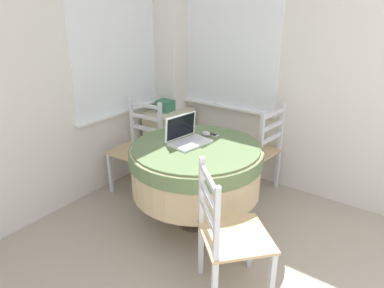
{
  "coord_description": "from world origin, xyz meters",
  "views": [
    {
      "loc": [
        -1.11,
        0.58,
        1.83
      ],
      "look_at": [
        1.17,
        2.24,
        0.67
      ],
      "focal_mm": 32.0,
      "sensor_mm": 36.0,
      "label": 1
    }
  ],
  "objects_px": {
    "cell_phone": "(213,135)",
    "corner_cabinet": "(170,138)",
    "round_dining_table": "(196,165)",
    "dining_chair_near_back_window": "(138,148)",
    "computer_mouse": "(206,134)",
    "dining_chair_camera_near": "(229,236)",
    "storage_box": "(165,105)",
    "dining_chair_near_right_window": "(258,151)",
    "laptop": "(187,137)"
  },
  "relations": [
    {
      "from": "laptop",
      "to": "dining_chair_camera_near",
      "type": "relative_size",
      "value": 0.4
    },
    {
      "from": "laptop",
      "to": "corner_cabinet",
      "type": "xyz_separation_m",
      "value": [
        0.77,
        0.84,
        -0.45
      ]
    },
    {
      "from": "round_dining_table",
      "to": "dining_chair_near_back_window",
      "type": "height_order",
      "value": "dining_chair_near_back_window"
    },
    {
      "from": "round_dining_table",
      "to": "computer_mouse",
      "type": "relative_size",
      "value": 13.68
    },
    {
      "from": "dining_chair_near_back_window",
      "to": "dining_chair_near_right_window",
      "type": "bearing_deg",
      "value": -56.65
    },
    {
      "from": "round_dining_table",
      "to": "dining_chair_near_back_window",
      "type": "xyz_separation_m",
      "value": [
        0.15,
        0.83,
        -0.11
      ]
    },
    {
      "from": "laptop",
      "to": "computer_mouse",
      "type": "bearing_deg",
      "value": -10.74
    },
    {
      "from": "laptop",
      "to": "cell_phone",
      "type": "xyz_separation_m",
      "value": [
        0.27,
        -0.09,
        -0.04
      ]
    },
    {
      "from": "cell_phone",
      "to": "corner_cabinet",
      "type": "relative_size",
      "value": 0.16
    },
    {
      "from": "computer_mouse",
      "to": "dining_chair_camera_near",
      "type": "relative_size",
      "value": 0.09
    },
    {
      "from": "storage_box",
      "to": "computer_mouse",
      "type": "bearing_deg",
      "value": -119.52
    },
    {
      "from": "laptop",
      "to": "dining_chair_near_back_window",
      "type": "distance_m",
      "value": 0.82
    },
    {
      "from": "cell_phone",
      "to": "corner_cabinet",
      "type": "bearing_deg",
      "value": 61.44
    },
    {
      "from": "cell_phone",
      "to": "dining_chair_near_right_window",
      "type": "height_order",
      "value": "dining_chair_near_right_window"
    },
    {
      "from": "laptop",
      "to": "dining_chair_near_right_window",
      "type": "relative_size",
      "value": 0.4
    },
    {
      "from": "cell_phone",
      "to": "dining_chair_near_back_window",
      "type": "bearing_deg",
      "value": 99.03
    },
    {
      "from": "laptop",
      "to": "dining_chair_near_right_window",
      "type": "bearing_deg",
      "value": -19.52
    },
    {
      "from": "corner_cabinet",
      "to": "storage_box",
      "type": "height_order",
      "value": "storage_box"
    },
    {
      "from": "dining_chair_near_back_window",
      "to": "computer_mouse",
      "type": "bearing_deg",
      "value": -83.63
    },
    {
      "from": "dining_chair_camera_near",
      "to": "cell_phone",
      "type": "bearing_deg",
      "value": 38.95
    },
    {
      "from": "cell_phone",
      "to": "corner_cabinet",
      "type": "height_order",
      "value": "cell_phone"
    },
    {
      "from": "cell_phone",
      "to": "dining_chair_camera_near",
      "type": "relative_size",
      "value": 0.12
    },
    {
      "from": "computer_mouse",
      "to": "corner_cabinet",
      "type": "bearing_deg",
      "value": 58.2
    },
    {
      "from": "corner_cabinet",
      "to": "storage_box",
      "type": "bearing_deg",
      "value": 146.07
    },
    {
      "from": "computer_mouse",
      "to": "dining_chair_near_right_window",
      "type": "xyz_separation_m",
      "value": [
        0.58,
        -0.24,
        -0.31
      ]
    },
    {
      "from": "round_dining_table",
      "to": "dining_chair_near_right_window",
      "type": "xyz_separation_m",
      "value": [
        0.82,
        -0.18,
        -0.11
      ]
    },
    {
      "from": "round_dining_table",
      "to": "dining_chair_near_right_window",
      "type": "relative_size",
      "value": 1.2
    },
    {
      "from": "laptop",
      "to": "corner_cabinet",
      "type": "distance_m",
      "value": 1.22
    },
    {
      "from": "computer_mouse",
      "to": "dining_chair_near_back_window",
      "type": "relative_size",
      "value": 0.09
    },
    {
      "from": "dining_chair_near_right_window",
      "to": "corner_cabinet",
      "type": "relative_size",
      "value": 1.36
    },
    {
      "from": "cell_phone",
      "to": "dining_chair_near_right_window",
      "type": "distance_m",
      "value": 0.65
    },
    {
      "from": "round_dining_table",
      "to": "dining_chair_near_right_window",
      "type": "height_order",
      "value": "dining_chair_near_right_window"
    },
    {
      "from": "laptop",
      "to": "cell_phone",
      "type": "distance_m",
      "value": 0.29
    },
    {
      "from": "dining_chair_camera_near",
      "to": "dining_chair_near_right_window",
      "type": "bearing_deg",
      "value": 18.64
    },
    {
      "from": "dining_chair_near_back_window",
      "to": "corner_cabinet",
      "type": "distance_m",
      "value": 0.65
    },
    {
      "from": "computer_mouse",
      "to": "dining_chair_camera_near",
      "type": "distance_m",
      "value": 1.09
    },
    {
      "from": "corner_cabinet",
      "to": "cell_phone",
      "type": "bearing_deg",
      "value": -118.56
    },
    {
      "from": "dining_chair_near_back_window",
      "to": "storage_box",
      "type": "xyz_separation_m",
      "value": [
        0.6,
        0.13,
        0.3
      ]
    },
    {
      "from": "round_dining_table",
      "to": "computer_mouse",
      "type": "height_order",
      "value": "computer_mouse"
    },
    {
      "from": "round_dining_table",
      "to": "computer_mouse",
      "type": "xyz_separation_m",
      "value": [
        0.24,
        0.06,
        0.2
      ]
    },
    {
      "from": "dining_chair_near_back_window",
      "to": "corner_cabinet",
      "type": "relative_size",
      "value": 1.36
    },
    {
      "from": "dining_chair_camera_near",
      "to": "storage_box",
      "type": "bearing_deg",
      "value": 51.35
    },
    {
      "from": "cell_phone",
      "to": "corner_cabinet",
      "type": "xyz_separation_m",
      "value": [
        0.5,
        0.92,
        -0.4
      ]
    },
    {
      "from": "cell_phone",
      "to": "dining_chair_camera_near",
      "type": "xyz_separation_m",
      "value": [
        -0.82,
        -0.66,
        -0.29
      ]
    },
    {
      "from": "dining_chair_near_back_window",
      "to": "dining_chair_camera_near",
      "type": "bearing_deg",
      "value": -114.91
    },
    {
      "from": "round_dining_table",
      "to": "dining_chair_near_right_window",
      "type": "bearing_deg",
      "value": -12.63
    },
    {
      "from": "cell_phone",
      "to": "storage_box",
      "type": "xyz_separation_m",
      "value": [
        0.47,
        0.95,
        0.0
      ]
    },
    {
      "from": "cell_phone",
      "to": "laptop",
      "type": "bearing_deg",
      "value": 162.39
    },
    {
      "from": "corner_cabinet",
      "to": "storage_box",
      "type": "distance_m",
      "value": 0.41
    },
    {
      "from": "cell_phone",
      "to": "round_dining_table",
      "type": "bearing_deg",
      "value": -176.42
    }
  ]
}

